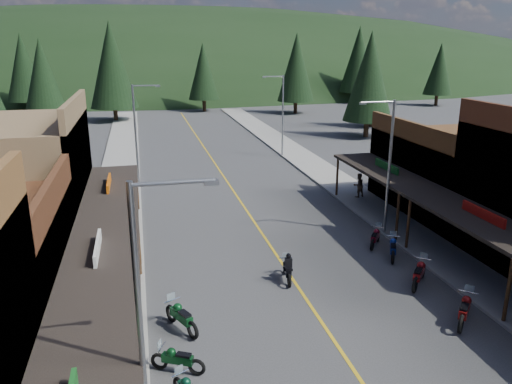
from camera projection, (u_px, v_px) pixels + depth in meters
ground at (318, 317)px, 20.89m from camera, size 220.00×220.00×0.00m
centerline at (231, 187)px, 39.53m from camera, size 0.15×90.00×0.01m
sidewalk_west at (118, 194)px, 37.60m from camera, size 3.40×94.00×0.15m
sidewalk_east at (334, 180)px, 41.42m from camera, size 3.40×94.00×0.15m
shop_west_3 at (13, 185)px, 27.38m from camera, size 10.90×10.20×8.20m
shop_east_3 at (454, 174)px, 33.72m from camera, size 10.90×10.20×6.20m
streetlight_0 at (145, 317)px, 12.49m from camera, size 2.16×0.18×8.00m
streetlight_1 at (137, 131)px, 38.59m from camera, size 2.16×0.18×8.00m
streetlight_2 at (387, 162)px, 28.59m from camera, size 2.16×0.18×8.00m
streetlight_3 at (281, 112)px, 49.10m from camera, size 2.16×0.18×8.00m
ridge_hill at (160, 81)px, 146.72m from camera, size 310.00×140.00×60.00m
pine_1 at (23, 67)px, 78.78m from camera, size 5.88×5.88×12.50m
pine_2 at (112, 65)px, 70.45m from camera, size 6.72×6.72×14.00m
pine_3 at (203, 71)px, 81.42m from camera, size 5.04×5.04×11.00m
pine_4 at (296, 67)px, 78.68m from camera, size 5.88×5.88×12.50m
pine_5 at (359, 59)px, 93.16m from camera, size 6.72×6.72×14.00m
pine_6 at (439, 69)px, 88.78m from camera, size 5.04×5.04×11.00m
pine_9 at (374, 79)px, 66.27m from camera, size 4.93×4.93×10.80m
pine_10 at (43, 78)px, 61.59m from camera, size 5.38×5.38×11.60m
pine_11 at (369, 76)px, 58.63m from camera, size 5.82×5.82×12.40m
bike_west_7 at (178, 358)px, 17.26m from camera, size 2.04×1.47×1.12m
bike_west_8 at (181, 316)px, 19.79m from camera, size 1.68×2.36×1.29m
bike_east_7 at (465, 308)px, 20.28m from camera, size 2.17×2.24×1.34m
bike_east_8 at (419, 272)px, 23.45m from camera, size 2.16×2.27×1.34m
bike_east_9 at (393, 247)px, 26.48m from camera, size 1.61×2.24×1.23m
bike_east_10 at (375, 236)px, 28.03m from camera, size 1.79×2.01×1.16m
rider_on_bike at (287, 269)px, 23.96m from camera, size 0.93×2.04×1.50m
pedestrian_east_b at (359, 185)px, 36.42m from camera, size 0.96×0.68×1.78m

